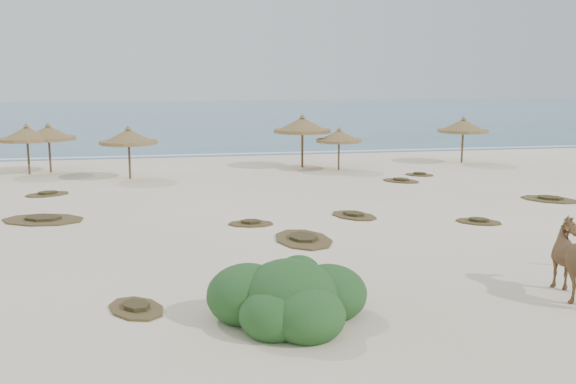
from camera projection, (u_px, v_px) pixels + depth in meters
name	position (u px, v px, depth m)	size (l,w,h in m)	color
ground	(319.00, 257.00, 19.01)	(160.00, 160.00, 0.00)	#F8EACB
ocean	(191.00, 114.00, 91.37)	(200.00, 100.00, 0.01)	#2C5B85
foam_line	(227.00, 154.00, 44.09)	(70.00, 0.60, 0.01)	white
palapa_0	(27.00, 135.00, 34.83)	(3.49, 3.49, 2.79)	brown
palapa_1	(48.00, 134.00, 35.49)	(3.30, 3.30, 2.78)	brown
palapa_2	(128.00, 137.00, 33.24)	(3.77, 3.77, 2.80)	brown
palapa_3	(302.00, 126.00, 37.39)	(4.02, 4.02, 3.15)	brown
palapa_4	(339.00, 137.00, 36.34)	(3.22, 3.22, 2.47)	brown
palapa_5	(463.00, 127.00, 39.47)	(3.68, 3.68, 2.90)	brown
bush	(290.00, 298.00, 13.96)	(3.60, 3.17, 1.61)	#2A5C27
scrub_1	(43.00, 219.00, 23.85)	(3.56, 2.86, 0.16)	brown
scrub_2	(251.00, 223.00, 23.22)	(1.81, 1.35, 0.16)	brown
scrub_3	(354.00, 215.00, 24.56)	(2.13, 2.41, 0.16)	brown
scrub_4	(479.00, 221.00, 23.52)	(1.97, 1.82, 0.16)	brown
scrub_5	(550.00, 199.00, 27.79)	(2.82, 2.86, 0.16)	brown
scrub_6	(47.00, 194.00, 28.99)	(2.29, 1.97, 0.16)	brown
scrub_7	(401.00, 180.00, 32.73)	(2.27, 2.29, 0.16)	brown
scrub_9	(303.00, 239.00, 20.98)	(2.06, 2.93, 0.16)	brown
scrub_10	(419.00, 174.00, 34.74)	(1.84, 1.70, 0.16)	brown
scrub_11	(136.00, 308.00, 14.73)	(1.79, 2.07, 0.16)	brown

